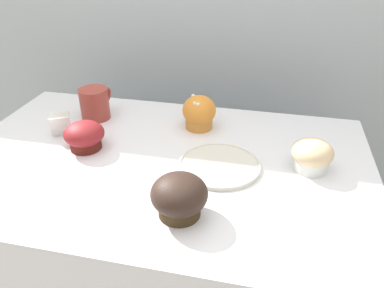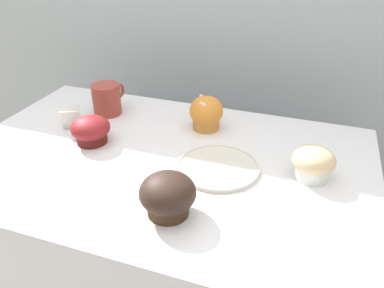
{
  "view_description": "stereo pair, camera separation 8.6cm",
  "coord_description": "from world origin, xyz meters",
  "px_view_note": "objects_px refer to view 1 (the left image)",
  "views": [
    {
      "loc": [
        0.24,
        -0.72,
        1.37
      ],
      "look_at": [
        0.08,
        0.01,
        0.93
      ],
      "focal_mm": 35.0,
      "sensor_mm": 36.0,
      "label": 1
    },
    {
      "loc": [
        0.32,
        -0.69,
        1.37
      ],
      "look_at": [
        0.08,
        0.01,
        0.93
      ],
      "focal_mm": 35.0,
      "sensor_mm": 36.0,
      "label": 2
    }
  ],
  "objects_px": {
    "muffin_back_right": "(199,113)",
    "muffin_front_left": "(84,136)",
    "muffin_front_center": "(179,197)",
    "muffin_back_left": "(312,155)",
    "coffee_cup": "(95,103)",
    "serving_plate": "(220,165)"
  },
  "relations": [
    {
      "from": "muffin_back_right",
      "to": "muffin_front_left",
      "type": "bearing_deg",
      "value": -146.11
    },
    {
      "from": "muffin_front_center",
      "to": "muffin_front_left",
      "type": "distance_m",
      "value": 0.35
    },
    {
      "from": "muffin_front_center",
      "to": "muffin_back_left",
      "type": "relative_size",
      "value": 1.16
    },
    {
      "from": "muffin_front_center",
      "to": "muffin_front_left",
      "type": "xyz_separation_m",
      "value": [
        -0.29,
        0.19,
        -0.01
      ]
    },
    {
      "from": "muffin_back_left",
      "to": "muffin_front_left",
      "type": "distance_m",
      "value": 0.54
    },
    {
      "from": "muffin_front_center",
      "to": "coffee_cup",
      "type": "height_order",
      "value": "coffee_cup"
    },
    {
      "from": "muffin_back_right",
      "to": "muffin_front_left",
      "type": "distance_m",
      "value": 0.31
    },
    {
      "from": "muffin_front_left",
      "to": "serving_plate",
      "type": "bearing_deg",
      "value": -1.87
    },
    {
      "from": "muffin_back_left",
      "to": "muffin_front_left",
      "type": "xyz_separation_m",
      "value": [
        -0.54,
        -0.03,
        -0.0
      ]
    },
    {
      "from": "muffin_back_right",
      "to": "serving_plate",
      "type": "xyz_separation_m",
      "value": [
        0.09,
        -0.18,
        -0.04
      ]
    },
    {
      "from": "muffin_front_center",
      "to": "muffin_back_left",
      "type": "distance_m",
      "value": 0.33
    },
    {
      "from": "muffin_front_left",
      "to": "muffin_back_left",
      "type": "bearing_deg",
      "value": 2.77
    },
    {
      "from": "muffin_front_center",
      "to": "muffin_back_right",
      "type": "bearing_deg",
      "value": 95.67
    },
    {
      "from": "muffin_front_center",
      "to": "muffin_back_left",
      "type": "bearing_deg",
      "value": 40.48
    },
    {
      "from": "muffin_front_center",
      "to": "muffin_front_left",
      "type": "height_order",
      "value": "muffin_front_center"
    },
    {
      "from": "muffin_back_right",
      "to": "coffee_cup",
      "type": "height_order",
      "value": "muffin_back_right"
    },
    {
      "from": "muffin_front_center",
      "to": "muffin_back_right",
      "type": "relative_size",
      "value": 1.18
    },
    {
      "from": "coffee_cup",
      "to": "muffin_front_left",
      "type": "bearing_deg",
      "value": -73.63
    },
    {
      "from": "muffin_front_left",
      "to": "coffee_cup",
      "type": "bearing_deg",
      "value": 106.37
    },
    {
      "from": "muffin_front_center",
      "to": "coffee_cup",
      "type": "distance_m",
      "value": 0.49
    },
    {
      "from": "muffin_front_center",
      "to": "serving_plate",
      "type": "bearing_deg",
      "value": 74.35
    },
    {
      "from": "muffin_back_right",
      "to": "muffin_back_left",
      "type": "bearing_deg",
      "value": -26.49
    }
  ]
}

